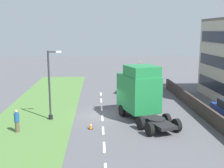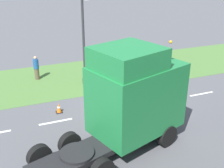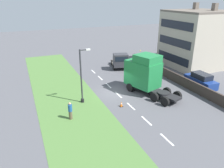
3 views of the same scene
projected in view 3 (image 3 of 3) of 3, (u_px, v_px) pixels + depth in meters
name	position (u px, v px, depth m)	size (l,w,h in m)	color
ground_plane	(116.00, 93.00, 26.91)	(120.00, 120.00, 0.00)	#515156
grass_verge	(68.00, 101.00, 24.72)	(7.00, 44.00, 0.01)	#4C7538
lane_markings	(119.00, 95.00, 26.31)	(0.16, 21.00, 0.00)	white
boundary_wall	(176.00, 78.00, 29.94)	(0.25, 24.00, 1.29)	#382D28
building_block	(197.00, 39.00, 36.12)	(9.28, 8.92, 10.14)	#B7AD99
lorry_cab	(144.00, 73.00, 26.38)	(4.58, 7.52, 4.88)	black
flatbed_truck	(120.00, 61.00, 35.28)	(3.59, 5.48, 2.61)	#333338
parked_car	(201.00, 81.00, 28.15)	(1.90, 4.46, 1.95)	navy
lamp_post	(82.00, 80.00, 23.52)	(1.30, 0.37, 6.03)	black
pedestrian	(70.00, 111.00, 20.82)	(0.39, 0.39, 1.78)	brown
traffic_cone_lead	(121.00, 104.00, 23.46)	(0.36, 0.36, 0.58)	black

